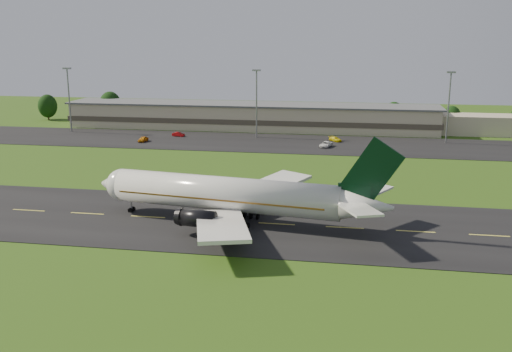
% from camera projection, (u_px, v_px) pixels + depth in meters
% --- Properties ---
extents(ground, '(360.00, 360.00, 0.00)m').
position_uv_depth(ground, '(148.00, 217.00, 96.54)').
color(ground, '#2A4812').
rests_on(ground, ground).
extents(taxiway, '(220.00, 30.00, 0.10)m').
position_uv_depth(taxiway, '(148.00, 217.00, 96.53)').
color(taxiway, black).
rests_on(taxiway, ground).
extents(apron, '(260.00, 30.00, 0.10)m').
position_uv_depth(apron, '(235.00, 142.00, 165.43)').
color(apron, black).
rests_on(apron, ground).
extents(airliner, '(51.13, 41.79, 15.57)m').
position_uv_depth(airliner, '(230.00, 195.00, 92.96)').
color(airliner, white).
rests_on(airliner, ground).
extents(terminal, '(145.00, 16.00, 8.40)m').
position_uv_depth(terminal, '(269.00, 117.00, 186.58)').
color(terminal, tan).
rests_on(terminal, ground).
extents(light_mast_west, '(2.40, 1.20, 20.35)m').
position_uv_depth(light_mast_west, '(69.00, 92.00, 179.10)').
color(light_mast_west, gray).
rests_on(light_mast_west, ground).
extents(light_mast_centre, '(2.40, 1.20, 20.35)m').
position_uv_depth(light_mast_centre, '(257.00, 95.00, 169.23)').
color(light_mast_centre, gray).
rests_on(light_mast_centre, ground).
extents(light_mast_east, '(2.40, 1.20, 20.35)m').
position_uv_depth(light_mast_east, '(449.00, 99.00, 160.19)').
color(light_mast_east, gray).
rests_on(light_mast_east, ground).
extents(tree_line, '(200.74, 9.85, 10.69)m').
position_uv_depth(tree_line, '(331.00, 112.00, 192.07)').
color(tree_line, black).
rests_on(tree_line, ground).
extents(service_vehicle_a, '(2.17, 4.51, 1.49)m').
position_uv_depth(service_vehicle_a, '(143.00, 139.00, 164.87)').
color(service_vehicle_a, orange).
rests_on(service_vehicle_a, apron).
extents(service_vehicle_b, '(4.08, 2.02, 1.29)m').
position_uv_depth(service_vehicle_b, '(178.00, 134.00, 173.60)').
color(service_vehicle_b, '#AA0B0D').
rests_on(service_vehicle_b, apron).
extents(service_vehicle_c, '(3.76, 5.80, 1.49)m').
position_uv_depth(service_vehicle_c, '(326.00, 144.00, 157.14)').
color(service_vehicle_c, white).
rests_on(service_vehicle_c, apron).
extents(service_vehicle_d, '(4.33, 4.60, 1.31)m').
position_uv_depth(service_vehicle_d, '(335.00, 139.00, 165.50)').
color(service_vehicle_d, yellow).
rests_on(service_vehicle_d, apron).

